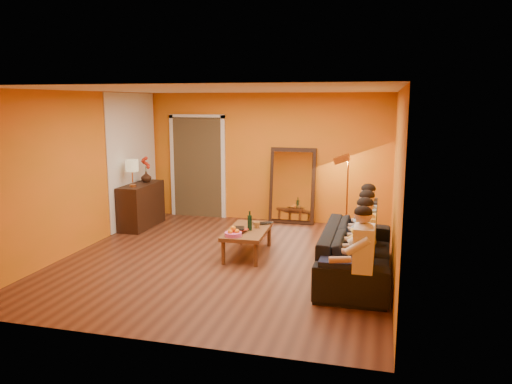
% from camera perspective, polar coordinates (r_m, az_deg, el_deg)
% --- Properties ---
extents(room_shell, '(5.00, 5.50, 2.60)m').
position_cam_1_polar(room_shell, '(7.91, -2.69, 2.09)').
color(room_shell, brown).
rests_on(room_shell, ground).
extents(white_accent, '(0.02, 1.90, 2.58)m').
position_cam_1_polar(white_accent, '(10.14, -13.88, 3.64)').
color(white_accent, white).
rests_on(white_accent, wall_left).
extents(doorway_recess, '(1.06, 0.30, 2.10)m').
position_cam_1_polar(doorway_recess, '(10.74, -6.44, 2.89)').
color(doorway_recess, '#3F2D19').
rests_on(doorway_recess, floor).
extents(door_jamb_left, '(0.08, 0.06, 2.20)m').
position_cam_1_polar(door_jamb_left, '(10.84, -9.49, 2.89)').
color(door_jamb_left, white).
rests_on(door_jamb_left, wall_back).
extents(door_jamb_right, '(0.08, 0.06, 2.20)m').
position_cam_1_polar(door_jamb_right, '(10.43, -3.75, 2.72)').
color(door_jamb_right, white).
rests_on(door_jamb_right, wall_back).
extents(door_header, '(1.22, 0.06, 0.08)m').
position_cam_1_polar(door_header, '(10.54, -6.80, 8.58)').
color(door_header, white).
rests_on(door_header, wall_back).
extents(mirror_frame, '(0.92, 0.27, 1.51)m').
position_cam_1_polar(mirror_frame, '(10.04, 4.17, 0.73)').
color(mirror_frame, black).
rests_on(mirror_frame, floor).
extents(mirror_glass, '(0.78, 0.21, 1.35)m').
position_cam_1_polar(mirror_glass, '(10.00, 4.13, 0.69)').
color(mirror_glass, white).
rests_on(mirror_glass, mirror_frame).
extents(sideboard, '(0.44, 1.18, 0.85)m').
position_cam_1_polar(sideboard, '(9.99, -12.97, -1.51)').
color(sideboard, black).
rests_on(sideboard, floor).
extents(table_lamp, '(0.24, 0.24, 0.51)m').
position_cam_1_polar(table_lamp, '(9.62, -13.96, 2.10)').
color(table_lamp, beige).
rests_on(table_lamp, sideboard).
extents(sofa, '(2.37, 0.93, 0.69)m').
position_cam_1_polar(sofa, '(7.18, 11.40, -6.79)').
color(sofa, black).
rests_on(sofa, floor).
extents(coffee_table, '(0.68, 1.25, 0.42)m').
position_cam_1_polar(coffee_table, '(8.04, -0.97, -5.73)').
color(coffee_table, brown).
rests_on(coffee_table, floor).
extents(floor_lamp, '(0.31, 0.25, 1.44)m').
position_cam_1_polar(floor_lamp, '(9.43, 10.38, -0.29)').
color(floor_lamp, '#C5783A').
rests_on(floor_lamp, floor).
extents(dog, '(0.42, 0.58, 0.63)m').
position_cam_1_polar(dog, '(7.91, 12.44, -5.42)').
color(dog, '#AC874E').
rests_on(dog, floor).
extents(person_far_left, '(0.70, 0.44, 1.22)m').
position_cam_1_polar(person_far_left, '(6.14, 12.15, -7.20)').
color(person_far_left, white).
rests_on(person_far_left, sofa).
extents(person_mid_left, '(0.70, 0.44, 1.22)m').
position_cam_1_polar(person_mid_left, '(6.67, 12.37, -5.80)').
color(person_mid_left, '#F7C952').
rests_on(person_mid_left, sofa).
extents(person_mid_right, '(0.70, 0.44, 1.22)m').
position_cam_1_polar(person_mid_right, '(7.20, 12.56, -4.60)').
color(person_mid_right, '#809FC7').
rests_on(person_mid_right, sofa).
extents(person_far_right, '(0.70, 0.44, 1.22)m').
position_cam_1_polar(person_far_right, '(7.73, 12.72, -3.57)').
color(person_far_right, '#2E2D32').
rests_on(person_far_right, sofa).
extents(fruit_bowl, '(0.26, 0.26, 0.16)m').
position_cam_1_polar(fruit_bowl, '(7.57, -2.62, -4.48)').
color(fruit_bowl, '#EE54A0').
rests_on(fruit_bowl, coffee_table).
extents(wine_bottle, '(0.07, 0.07, 0.31)m').
position_cam_1_polar(wine_bottle, '(7.88, -0.72, -3.30)').
color(wine_bottle, black).
rests_on(wine_bottle, coffee_table).
extents(tumbler, '(0.14, 0.14, 0.10)m').
position_cam_1_polar(tumbler, '(8.05, 0.08, -3.77)').
color(tumbler, '#B27F3F').
rests_on(tumbler, coffee_table).
extents(laptop, '(0.40, 0.37, 0.03)m').
position_cam_1_polar(laptop, '(8.26, 0.88, -3.67)').
color(laptop, black).
rests_on(laptop, coffee_table).
extents(book_lower, '(0.22, 0.28, 0.02)m').
position_cam_1_polar(book_lower, '(7.84, -2.64, -4.46)').
color(book_lower, black).
rests_on(book_lower, coffee_table).
extents(book_mid, '(0.28, 0.32, 0.02)m').
position_cam_1_polar(book_mid, '(7.84, -2.55, -4.29)').
color(book_mid, red).
rests_on(book_mid, book_lower).
extents(book_upper, '(0.23, 0.28, 0.02)m').
position_cam_1_polar(book_upper, '(7.82, -2.66, -4.17)').
color(book_upper, black).
rests_on(book_upper, book_mid).
extents(vase, '(0.20, 0.20, 0.21)m').
position_cam_1_polar(vase, '(10.12, -12.44, 1.71)').
color(vase, black).
rests_on(vase, sideboard).
extents(flowers, '(0.17, 0.17, 0.51)m').
position_cam_1_polar(flowers, '(10.08, -12.50, 3.23)').
color(flowers, red).
rests_on(flowers, vase).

